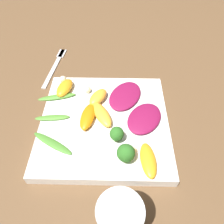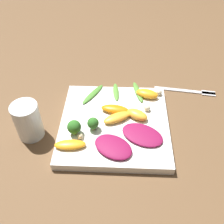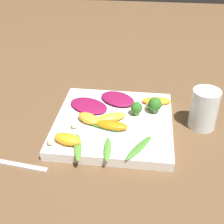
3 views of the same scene
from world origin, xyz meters
TOP-DOWN VIEW (x-y plane):
  - ground_plane at (0.00, 0.00)m, footprint 2.40×2.40m
  - plate at (0.00, 0.00)m, footprint 0.27×0.27m
  - drinking_glass at (0.03, -0.21)m, footprint 0.06×0.06m
  - fork at (-0.15, 0.23)m, footprint 0.04×0.18m
  - radicchio_leaf_0 at (0.05, 0.07)m, footprint 0.10×0.12m
  - radicchio_leaf_1 at (0.09, -0.00)m, footprint 0.10×0.11m
  - orange_segment_0 at (0.08, -0.10)m, footprint 0.03×0.08m
  - orange_segment_1 at (-0.02, 0.06)m, footprint 0.05×0.06m
  - orange_segment_2 at (-0.04, -0.00)m, footprint 0.04×0.08m
  - orange_segment_3 at (-0.10, 0.09)m, footprint 0.05×0.07m
  - orange_segment_4 at (-0.01, 0.01)m, footprint 0.06×0.08m
  - broccoli_floret_0 at (0.03, -0.05)m, footprint 0.03×0.03m
  - broccoli_floret_1 at (0.04, -0.10)m, footprint 0.03×0.03m
  - arugula_sprig_0 at (-0.10, -0.06)m, footprint 0.09×0.06m
  - arugula_sprig_1 at (-0.03, 0.02)m, footprint 0.04×0.09m
  - arugula_sprig_2 at (-0.11, 0.06)m, footprint 0.09×0.04m
  - arugula_sprig_3 at (-0.11, -0.00)m, footprint 0.08×0.02m
  - macadamia_nut_0 at (-0.11, 0.12)m, footprint 0.02×0.02m
  - macadamia_nut_1 at (-0.04, 0.08)m, footprint 0.02×0.02m
  - macadamia_nut_2 at (0.06, -0.08)m, footprint 0.01×0.01m

SIDE VIEW (x-z plane):
  - ground_plane at x=0.00m, z-range 0.00..0.00m
  - fork at x=-0.15m, z-range 0.00..0.01m
  - plate at x=0.00m, z-range 0.00..0.02m
  - arugula_sprig_3 at x=-0.11m, z-range 0.02..0.03m
  - arugula_sprig_0 at x=-0.10m, z-range 0.02..0.03m
  - arugula_sprig_2 at x=-0.11m, z-range 0.02..0.03m
  - arugula_sprig_1 at x=-0.03m, z-range 0.02..0.03m
  - radicchio_leaf_0 at x=0.05m, z-range 0.02..0.03m
  - radicchio_leaf_1 at x=0.09m, z-range 0.02..0.04m
  - macadamia_nut_2 at x=0.06m, z-range 0.02..0.04m
  - orange_segment_0 at x=0.08m, z-range 0.02..0.04m
  - macadamia_nut_0 at x=-0.11m, z-range 0.02..0.04m
  - macadamia_nut_1 at x=-0.04m, z-range 0.02..0.04m
  - orange_segment_4 at x=-0.01m, z-range 0.02..0.04m
  - orange_segment_2 at x=-0.04m, z-range 0.02..0.04m
  - orange_segment_1 at x=-0.02m, z-range 0.02..0.04m
  - orange_segment_3 at x=-0.10m, z-range 0.02..0.04m
  - broccoli_floret_0 at x=0.03m, z-range 0.02..0.06m
  - broccoli_floret_1 at x=0.04m, z-range 0.02..0.06m
  - drinking_glass at x=0.03m, z-range 0.00..0.10m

